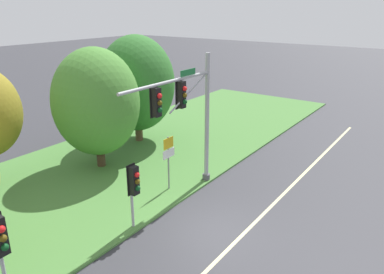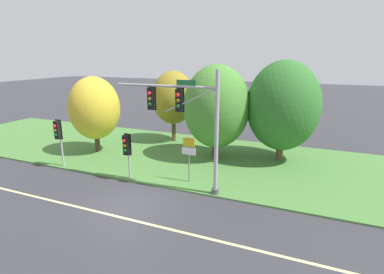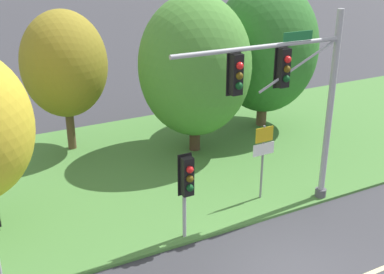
{
  "view_description": "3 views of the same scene",
  "coord_description": "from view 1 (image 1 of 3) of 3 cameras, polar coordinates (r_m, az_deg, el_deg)",
  "views": [
    {
      "loc": [
        -11.61,
        -7.13,
        8.95
      ],
      "look_at": [
        2.59,
        2.94,
        2.8
      ],
      "focal_mm": 35.0,
      "sensor_mm": 36.0,
      "label": 1
    },
    {
      "loc": [
        8.4,
        -11.64,
        7.42
      ],
      "look_at": [
        1.53,
        4.69,
        2.63
      ],
      "focal_mm": 28.0,
      "sensor_mm": 36.0,
      "label": 2
    },
    {
      "loc": [
        -7.75,
        -8.72,
        8.7
      ],
      "look_at": [
        -0.77,
        4.4,
        2.72
      ],
      "focal_mm": 45.0,
      "sensor_mm": 36.0,
      "label": 3
    }
  ],
  "objects": [
    {
      "name": "ground_plane",
      "position": [
        16.3,
        3.25,
        -13.89
      ],
      "size": [
        160.0,
        160.0,
        0.0
      ],
      "primitive_type": "plane",
      "color": "#333338"
    },
    {
      "name": "lane_stripe",
      "position": [
        15.81,
        7.06,
        -15.18
      ],
      "size": [
        36.0,
        0.16,
        0.01
      ],
      "primitive_type": "cube",
      "color": "beige",
      "rests_on": "ground"
    },
    {
      "name": "grass_verge",
      "position": [
        21.23,
        -16.04,
        -6.16
      ],
      "size": [
        48.0,
        11.5,
        0.1
      ],
      "primitive_type": "cube",
      "color": "#477A38",
      "rests_on": "ground"
    },
    {
      "name": "traffic_signal_mast",
      "position": [
        17.51,
        -0.63,
        4.23
      ],
      "size": [
        6.2,
        0.49,
        6.71
      ],
      "color": "#9EA0A5",
      "rests_on": "grass_verge"
    },
    {
      "name": "pedestrian_signal_near_kerb",
      "position": [
        12.52,
        -27.16,
        -14.06
      ],
      "size": [
        0.46,
        0.55,
        3.27
      ],
      "color": "#9EA0A5",
      "rests_on": "grass_verge"
    },
    {
      "name": "pedestrian_signal_further_along",
      "position": [
        15.4,
        -8.86,
        -7.05
      ],
      "size": [
        0.46,
        0.55,
        2.86
      ],
      "color": "#9EA0A5",
      "rests_on": "grass_verge"
    },
    {
      "name": "route_sign_post",
      "position": [
        18.58,
        -3.6,
        -2.73
      ],
      "size": [
        0.88,
        0.08,
        2.79
      ],
      "color": "slate",
      "rests_on": "grass_verge"
    },
    {
      "name": "tree_behind_signpost",
      "position": [
        21.38,
        -14.39,
        5.15
      ],
      "size": [
        4.81,
        4.81,
        6.81
      ],
      "color": "#423021",
      "rests_on": "grass_verge"
    },
    {
      "name": "tree_mid_verge",
      "position": [
        25.22,
        -8.44,
        8.04
      ],
      "size": [
        5.06,
        5.06,
        7.13
      ],
      "color": "brown",
      "rests_on": "grass_verge"
    }
  ]
}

